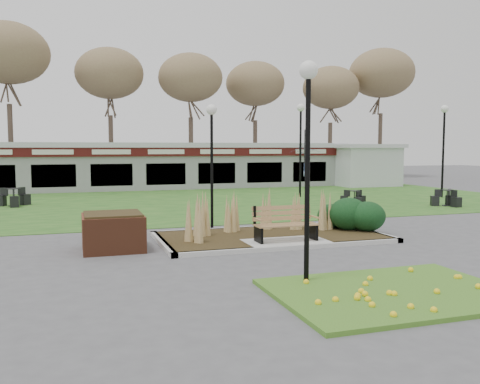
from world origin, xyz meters
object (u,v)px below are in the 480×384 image
object	(u,v)px
lamp_post_mid_right	(301,129)
bistro_set_b	(14,200)
park_bench	(285,223)
bistro_set_c	(354,200)
service_hut	(365,165)
lamp_post_near_left	(212,139)
patio_umbrella	(304,162)
lamp_post_near_right	(308,123)
bistro_set_d	(447,201)
brick_planter	(113,231)
lamp_post_far_right	(444,130)
food_pavilion	(162,165)

from	to	relation	value
lamp_post_mid_right	bistro_set_b	bearing A→B (deg)	179.48
park_bench	bistro_set_c	xyz separation A→B (m)	(6.71, 7.71, -0.36)
service_hut	lamp_post_mid_right	xyz separation A→B (m)	(-7.56, -5.89, 2.09)
lamp_post_near_left	bistro_set_c	world-z (taller)	lamp_post_near_left
service_hut	patio_umbrella	world-z (taller)	service_hut
lamp_post_near_right	lamp_post_mid_right	distance (m)	17.15
bistro_set_c	bistro_set_d	world-z (taller)	bistro_set_d
brick_planter	bistro_set_d	xyz separation A→B (m)	(14.78, 5.29, -0.22)
service_hut	bistro_set_b	distance (m)	22.18
park_bench	service_hut	size ratio (longest dim) A/B	0.39
brick_planter	lamp_post_far_right	bearing A→B (deg)	26.54
park_bench	patio_umbrella	size ratio (longest dim) A/B	0.64
lamp_post_near_right	patio_umbrella	bearing A→B (deg)	64.78
bistro_set_b	patio_umbrella	distance (m)	17.87
park_bench	bistro_set_d	bearing A→B (deg)	30.19
lamp_post_near_left	bistro_set_b	world-z (taller)	lamp_post_near_left
park_bench	lamp_post_mid_right	distance (m)	13.59
bistro_set_d	park_bench	bearing A→B (deg)	-149.81
brick_planter	lamp_post_near_right	bearing A→B (deg)	-54.21
lamp_post_near_right	bistro_set_d	xyz separation A→B (m)	(11.53, 9.79, -2.79)
lamp_post_far_right	bistro_set_d	distance (m)	5.28
lamp_post_mid_right	lamp_post_far_right	bearing A→B (deg)	-19.58
park_bench	lamp_post_near_left	bearing A→B (deg)	112.36
brick_planter	bistro_set_d	world-z (taller)	brick_planter
food_pavilion	bistro_set_d	bearing A→B (deg)	-52.80
bistro_set_c	bistro_set_d	bearing A→B (deg)	-24.57
park_bench	lamp_post_far_right	size ratio (longest dim) A/B	0.36
food_pavilion	lamp_post_near_left	xyz separation A→B (m)	(-1.21, -16.76, 1.39)
food_pavilion	bistro_set_b	bearing A→B (deg)	-135.56
food_pavilion	lamp_post_near_left	bearing A→B (deg)	-94.14
bistro_set_b	park_bench	bearing A→B (deg)	-56.66
lamp_post_near_left	lamp_post_near_right	world-z (taller)	lamp_post_near_right
lamp_post_near_left	lamp_post_near_right	bearing A→B (deg)	-89.50
park_bench	service_hut	world-z (taller)	service_hut
food_pavilion	bistro_set_b	distance (m)	11.11
service_hut	bistro_set_c	world-z (taller)	service_hut
lamp_post_far_right	patio_umbrella	world-z (taller)	lamp_post_far_right
patio_umbrella	bistro_set_b	bearing A→B (deg)	-161.11
brick_planter	lamp_post_mid_right	world-z (taller)	lamp_post_mid_right
bistro_set_d	lamp_post_near_left	bearing A→B (deg)	-165.09
lamp_post_near_left	patio_umbrella	bearing A→B (deg)	55.46
food_pavilion	service_hut	world-z (taller)	food_pavilion
lamp_post_near_left	patio_umbrella	distance (m)	18.01
lamp_post_far_right	lamp_post_near_right	bearing A→B (deg)	-136.92
park_bench	brick_planter	bearing A→B (deg)	170.31
bistro_set_b	bistro_set_c	size ratio (longest dim) A/B	1.24
lamp_post_near_left	service_hut	bearing A→B (deg)	45.17
food_pavilion	lamp_post_mid_right	world-z (taller)	lamp_post_mid_right
bistro_set_b	bistro_set_c	distance (m)	15.21
service_hut	lamp_post_mid_right	world-z (taller)	lamp_post_mid_right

